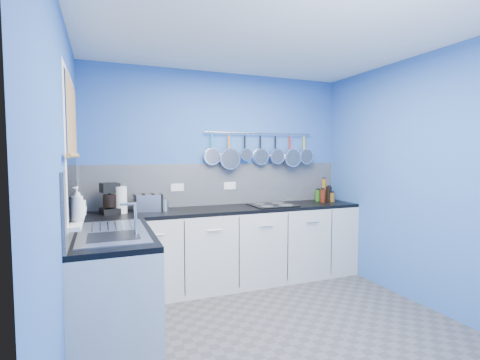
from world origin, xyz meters
TOP-DOWN VIEW (x-y plane):
  - floor at (0.00, 0.00)m, footprint 3.20×3.00m
  - ceiling at (0.00, 0.00)m, footprint 3.20×3.00m
  - wall_back at (0.00, 1.51)m, footprint 3.20×0.02m
  - wall_front at (0.00, -1.51)m, footprint 3.20×0.02m
  - wall_left at (-1.61, 0.00)m, footprint 0.02×3.00m
  - wall_right at (1.61, 0.00)m, footprint 0.02×3.00m
  - backsplash_back at (0.00, 1.49)m, footprint 3.20×0.02m
  - backsplash_left at (-1.59, 0.60)m, footprint 0.02×1.80m
  - cabinet_run_back at (0.00, 1.20)m, footprint 3.20×0.60m
  - worktop_back at (0.00, 1.20)m, footprint 3.20×0.60m
  - cabinet_run_left at (-1.30, 0.30)m, footprint 0.60×1.20m
  - worktop_left at (-1.30, 0.30)m, footprint 0.60×1.20m
  - window_frame at (-1.58, 0.30)m, footprint 0.01×1.00m
  - window_glass at (-1.57, 0.30)m, footprint 0.01×0.90m
  - bamboo_blind at (-1.56, 0.30)m, footprint 0.01×0.90m
  - window_sill at (-1.55, 0.30)m, footprint 0.10×0.98m
  - sink_unit at (-1.30, 0.30)m, footprint 0.50×0.95m
  - mixer_tap at (-1.14, 0.12)m, footprint 0.12×0.08m
  - socket_left at (-0.55, 1.48)m, footprint 0.15×0.01m
  - socket_right at (0.10, 1.48)m, footprint 0.15×0.01m
  - pot_rail at (0.50, 1.45)m, footprint 1.45×0.02m
  - soap_bottle_a at (-1.53, 0.02)m, footprint 0.12×0.12m
  - soap_bottle_b at (-1.53, 0.26)m, footprint 0.09×0.09m
  - paper_towel at (-1.19, 1.24)m, footprint 0.14×0.14m
  - coffee_maker at (-1.29, 1.25)m, footprint 0.22×0.24m
  - toaster at (-0.91, 1.28)m, footprint 0.31×0.21m
  - canister at (-0.74, 1.24)m, footprint 0.09×0.09m
  - hob at (0.54, 1.17)m, footprint 0.51×0.45m
  - pan_0 at (-0.13, 1.44)m, footprint 0.20×0.05m
  - pan_1 at (0.08, 1.44)m, footprint 0.26×0.09m
  - pan_2 at (0.29, 1.44)m, footprint 0.15×0.08m
  - pan_3 at (0.50, 1.44)m, footprint 0.20×0.06m
  - pan_4 at (0.71, 1.44)m, footprint 0.20×0.09m
  - pan_5 at (0.92, 1.44)m, footprint 0.24×0.11m
  - pan_6 at (1.14, 1.44)m, footprint 0.20×0.09m
  - condiment_0 at (1.46, 1.33)m, footprint 0.07×0.07m
  - condiment_1 at (1.37, 1.32)m, footprint 0.05×0.05m
  - condiment_2 at (1.29, 1.33)m, footprint 0.07×0.07m
  - condiment_3 at (1.44, 1.23)m, footprint 0.07×0.07m
  - condiment_4 at (1.38, 1.24)m, footprint 0.05×0.05m
  - condiment_5 at (1.28, 1.21)m, footprint 0.07×0.07m

SIDE VIEW (x-z plane):
  - floor at x=0.00m, z-range -0.02..0.00m
  - cabinet_run_back at x=0.00m, z-range 0.00..0.86m
  - cabinet_run_left at x=-1.30m, z-range 0.00..0.86m
  - worktop_back at x=0.00m, z-range 0.86..0.90m
  - worktop_left at x=-1.30m, z-range 0.86..0.90m
  - sink_unit at x=-1.30m, z-range 0.90..0.91m
  - hob at x=0.54m, z-range 0.90..0.91m
  - condiment_3 at x=1.44m, z-range 0.90..1.01m
  - canister at x=-0.74m, z-range 0.90..1.02m
  - condiment_2 at x=1.29m, z-range 0.90..1.05m
  - condiment_5 at x=1.28m, z-range 0.90..1.06m
  - toaster at x=-0.91m, z-range 0.90..1.08m
  - condiment_0 at x=1.46m, z-range 0.90..1.08m
  - condiment_4 at x=1.38m, z-range 0.90..1.09m
  - mixer_tap at x=-1.14m, z-range 0.90..1.16m
  - window_sill at x=-1.55m, z-range 1.02..1.05m
  - paper_towel at x=-1.19m, z-range 0.90..1.18m
  - condiment_1 at x=1.37m, z-range 0.90..1.19m
  - coffee_maker at x=-1.29m, z-range 0.90..1.22m
  - socket_left at x=-0.55m, z-range 1.09..1.18m
  - socket_right at x=0.10m, z-range 1.09..1.18m
  - soap_bottle_b at x=-1.53m, z-range 1.05..1.22m
  - backsplash_back at x=0.00m, z-range 0.90..1.40m
  - backsplash_left at x=-1.59m, z-range 0.90..1.40m
  - soap_bottle_a at x=-1.53m, z-range 1.05..1.29m
  - wall_back at x=0.00m, z-range 0.00..2.50m
  - wall_front at x=0.00m, z-range 0.00..2.50m
  - wall_left at x=-1.61m, z-range 0.00..2.50m
  - wall_right at x=1.61m, z-range 0.00..2.50m
  - window_glass at x=-1.57m, z-range 1.05..2.05m
  - window_frame at x=-1.58m, z-range 1.00..2.10m
  - pan_1 at x=0.08m, z-range 1.33..1.78m
  - pan_5 at x=0.92m, z-range 1.35..1.78m
  - pan_3 at x=0.50m, z-range 1.39..1.78m
  - pan_6 at x=1.14m, z-range 1.39..1.78m
  - pan_0 at x=-0.13m, z-range 1.39..1.78m
  - pan_4 at x=0.71m, z-range 1.39..1.78m
  - pan_2 at x=0.29m, z-range 1.44..1.78m
  - bamboo_blind at x=-1.56m, z-range 1.50..2.05m
  - pot_rail at x=0.50m, z-range 1.77..1.79m
  - ceiling at x=0.00m, z-range 2.50..2.52m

